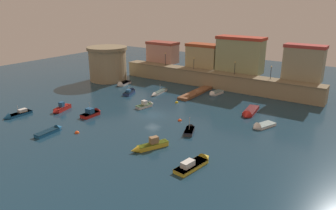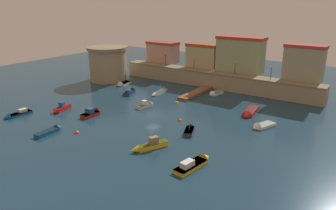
# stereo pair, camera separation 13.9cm
# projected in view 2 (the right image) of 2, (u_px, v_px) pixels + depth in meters

# --- Properties ---
(ground_plane) EXTENTS (141.30, 141.30, 0.00)m
(ground_plane) POSITION_uv_depth(u_px,v_px,m) (153.00, 115.00, 60.90)
(ground_plane) COLOR #19384C
(quay_wall) EXTENTS (52.31, 3.94, 3.91)m
(quay_wall) POSITION_uv_depth(u_px,v_px,m) (213.00, 79.00, 80.17)
(quay_wall) COLOR #9E8966
(quay_wall) RESTS_ON ground
(old_town_backdrop) EXTENTS (47.21, 4.78, 8.80)m
(old_town_backdrop) POSITION_uv_depth(u_px,v_px,m) (227.00, 56.00, 80.68)
(old_town_backdrop) COLOR tan
(old_town_backdrop) RESTS_ON ground
(fortress_tower) EXTENTS (10.70, 10.70, 9.06)m
(fortress_tower) POSITION_uv_depth(u_px,v_px,m) (108.00, 63.00, 86.38)
(fortress_tower) COLOR #9E8966
(fortress_tower) RESTS_ON ground
(pier_dock) EXTENTS (2.41, 12.43, 0.70)m
(pier_dock) POSITION_uv_depth(u_px,v_px,m) (196.00, 93.00, 74.62)
(pier_dock) COLOR brown
(pier_dock) RESTS_ON ground
(quay_lamp_0) EXTENTS (0.32, 0.32, 3.40)m
(quay_lamp_0) POSITION_uv_depth(u_px,v_px,m) (166.00, 57.00, 86.72)
(quay_lamp_0) COLOR black
(quay_lamp_0) RESTS_ON quay_wall
(quay_lamp_1) EXTENTS (0.32, 0.32, 2.96)m
(quay_lamp_1) POSITION_uv_depth(u_px,v_px,m) (194.00, 61.00, 82.00)
(quay_lamp_1) COLOR black
(quay_lamp_1) RESTS_ON quay_wall
(quay_lamp_2) EXTENTS (0.32, 0.32, 3.12)m
(quay_lamp_2) POSITION_uv_depth(u_px,v_px,m) (235.00, 66.00, 75.95)
(quay_lamp_2) COLOR black
(quay_lamp_2) RESTS_ON quay_wall
(quay_lamp_3) EXTENTS (0.32, 0.32, 3.02)m
(quay_lamp_3) POSITION_uv_depth(u_px,v_px,m) (271.00, 70.00, 71.34)
(quay_lamp_3) COLOR black
(quay_lamp_3) RESTS_ON quay_wall
(moored_boat_0) EXTENTS (1.83, 4.54, 3.25)m
(moored_boat_0) POSITION_uv_depth(u_px,v_px,m) (93.00, 113.00, 60.75)
(moored_boat_0) COLOR red
(moored_boat_0) RESTS_ON ground
(moored_boat_1) EXTENTS (3.58, 5.95, 1.91)m
(moored_boat_1) POSITION_uv_depth(u_px,v_px,m) (149.00, 146.00, 46.91)
(moored_boat_1) COLOR gold
(moored_boat_1) RESTS_ON ground
(moored_boat_2) EXTENTS (2.81, 4.37, 3.12)m
(moored_boat_2) POSITION_uv_depth(u_px,v_px,m) (190.00, 130.00, 53.19)
(moored_boat_2) COLOR #333338
(moored_boat_2) RESTS_ON ground
(moored_boat_3) EXTENTS (3.48, 5.22, 1.73)m
(moored_boat_3) POSITION_uv_depth(u_px,v_px,m) (261.00, 126.00, 54.79)
(moored_boat_3) COLOR white
(moored_boat_3) RESTS_ON ground
(moored_boat_4) EXTENTS (2.68, 6.82, 1.86)m
(moored_boat_4) POSITION_uv_depth(u_px,v_px,m) (196.00, 163.00, 42.37)
(moored_boat_4) COLOR gold
(moored_boat_4) RESTS_ON ground
(moored_boat_5) EXTENTS (1.91, 6.64, 2.43)m
(moored_boat_5) POSITION_uv_depth(u_px,v_px,m) (158.00, 93.00, 74.53)
(moored_boat_5) COLOR white
(moored_boat_5) RESTS_ON ground
(moored_boat_6) EXTENTS (2.65, 7.46, 1.80)m
(moored_boat_6) POSITION_uv_depth(u_px,v_px,m) (249.00, 113.00, 61.28)
(moored_boat_6) COLOR red
(moored_boat_6) RESTS_ON ground
(moored_boat_7) EXTENTS (3.02, 5.23, 2.33)m
(moored_boat_7) POSITION_uv_depth(u_px,v_px,m) (131.00, 92.00, 75.24)
(moored_boat_7) COLOR navy
(moored_boat_7) RESTS_ON ground
(moored_boat_8) EXTENTS (2.71, 5.31, 2.99)m
(moored_boat_8) POSITION_uv_depth(u_px,v_px,m) (122.00, 84.00, 82.15)
(moored_boat_8) COLOR silver
(moored_boat_8) RESTS_ON ground
(moored_boat_9) EXTENTS (2.15, 4.56, 1.79)m
(moored_boat_9) POSITION_uv_depth(u_px,v_px,m) (146.00, 105.00, 65.68)
(moored_boat_9) COLOR silver
(moored_boat_9) RESTS_ON ground
(moored_boat_10) EXTENTS (1.68, 5.31, 1.30)m
(moored_boat_10) POSITION_uv_depth(u_px,v_px,m) (51.00, 131.00, 52.89)
(moored_boat_10) COLOR #195689
(moored_boat_10) RESTS_ON ground
(moored_boat_11) EXTENTS (1.65, 5.56, 2.46)m
(moored_boat_11) POSITION_uv_depth(u_px,v_px,m) (15.00, 115.00, 60.20)
(moored_boat_11) COLOR #195689
(moored_boat_11) RESTS_ON ground
(moored_boat_12) EXTENTS (2.18, 4.80, 1.50)m
(moored_boat_12) POSITION_uv_depth(u_px,v_px,m) (215.00, 93.00, 73.92)
(moored_boat_12) COLOR white
(moored_boat_12) RESTS_ON ground
(moored_boat_13) EXTENTS (2.52, 5.18, 1.98)m
(moored_boat_13) POSITION_uv_depth(u_px,v_px,m) (60.00, 109.00, 62.99)
(moored_boat_13) COLOR red
(moored_boat_13) RESTS_ON ground
(mooring_buoy_0) EXTENTS (0.78, 0.78, 0.78)m
(mooring_buoy_0) POSITION_uv_depth(u_px,v_px,m) (77.00, 133.00, 52.70)
(mooring_buoy_0) COLOR #EA4C19
(mooring_buoy_0) RESTS_ON ground
(mooring_buoy_1) EXTENTS (0.72, 0.72, 0.72)m
(mooring_buoy_1) POSITION_uv_depth(u_px,v_px,m) (177.00, 103.00, 68.26)
(mooring_buoy_1) COLOR yellow
(mooring_buoy_1) RESTS_ON ground
(mooring_buoy_2) EXTENTS (0.72, 0.72, 0.72)m
(mooring_buoy_2) POSITION_uv_depth(u_px,v_px,m) (180.00, 121.00, 58.07)
(mooring_buoy_2) COLOR #EA4C19
(mooring_buoy_2) RESTS_ON ground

